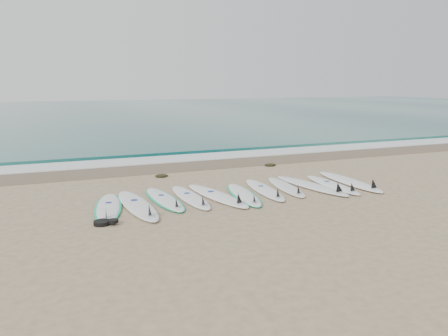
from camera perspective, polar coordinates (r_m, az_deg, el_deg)
name	(u,v)px	position (r m, az deg, el deg)	size (l,w,h in m)	color
ground	(243,195)	(10.70, 2.45, -3.51)	(120.00, 120.00, 0.00)	#9B8565
ocean	(95,112)	(42.21, -16.46, 6.98)	(120.00, 55.00, 0.03)	#22645D
wet_sand_band	(191,166)	(14.43, -4.36, 0.31)	(120.00, 1.80, 0.01)	brown
foam_band	(179,159)	(15.75, -5.94, 1.24)	(120.00, 1.40, 0.04)	silver
wave_crest	(168,152)	(17.17, -7.36, 2.13)	(120.00, 1.00, 0.10)	#22645D
surfboard_0	(108,207)	(9.79, -14.90, -5.00)	(0.98, 2.45, 0.30)	white
surfboard_1	(138,205)	(9.76, -11.17, -4.80)	(0.72, 2.75, 0.35)	white
surfboard_2	(165,199)	(10.21, -7.75, -4.06)	(0.70, 2.39, 0.30)	white
surfboard_3	(191,197)	(10.29, -4.33, -3.83)	(0.53, 2.40, 0.31)	white
surfboard_4	(218,196)	(10.39, -0.80, -3.62)	(0.98, 2.69, 0.34)	white
surfboard_5	(244,195)	(10.54, 2.63, -3.50)	(0.89, 2.37, 0.29)	white
surfboard_6	(265,190)	(11.01, 5.39, -2.84)	(0.77, 2.46, 0.31)	white
surfboard_7	(286,187)	(11.38, 8.14, -2.46)	(0.82, 2.35, 0.29)	white
surfboard_8	(313,186)	(11.60, 11.50, -2.27)	(0.98, 2.73, 0.34)	white
surfboard_9	(333,185)	(11.85, 14.07, -2.14)	(0.61, 2.42, 0.31)	white
surfboard_10	(351,181)	(12.33, 16.20, -1.70)	(0.69, 2.79, 0.35)	white
seaweed_near	(162,176)	(12.82, -8.16, -0.99)	(0.39, 0.30, 0.08)	black
seaweed_far	(270,165)	(14.45, 6.05, 0.43)	(0.40, 0.31, 0.08)	black
leash_coil	(105,222)	(8.78, -15.34, -6.87)	(0.46, 0.36, 0.11)	black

